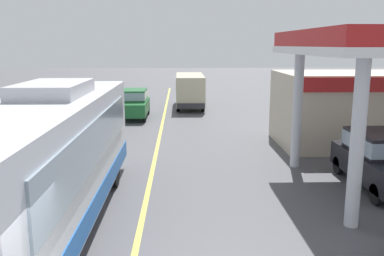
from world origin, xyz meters
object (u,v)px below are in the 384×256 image
car_at_pump (379,157)px  minibus_opposing_lane (190,88)px  coach_bus_main (46,165)px  car_trailing_behind_bus (134,102)px

car_at_pump → minibus_opposing_lane: minibus_opposing_lane is taller
coach_bus_main → car_at_pump: size_ratio=2.63×
car_at_pump → minibus_opposing_lane: (-5.78, 18.01, 0.46)m
coach_bus_main → car_trailing_behind_bus: 16.63m
car_trailing_behind_bus → coach_bus_main: bearing=-91.4°
minibus_opposing_lane → car_trailing_behind_bus: size_ratio=1.46×
coach_bus_main → car_trailing_behind_bus: coach_bus_main is taller
coach_bus_main → car_trailing_behind_bus: (0.41, 16.61, -0.71)m
minibus_opposing_lane → car_trailing_behind_bus: minibus_opposing_lane is taller
car_trailing_behind_bus → car_at_pump: bearing=-55.1°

